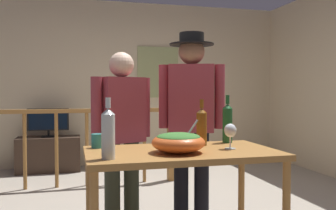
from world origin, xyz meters
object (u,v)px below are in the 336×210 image
wine_bottle_amber (202,126)px  person_standing_left (122,128)px  framed_picture (158,72)px  wine_glass (230,131)px  tv_console (49,154)px  flat_screen_tv (48,120)px  mug_teal (98,141)px  serving_table (182,163)px  stair_railing (90,137)px  person_standing_right (191,111)px  wine_bottle_clear (108,133)px  salad_bowl (178,141)px  wine_bottle_green (227,122)px

wine_bottle_amber → person_standing_left: bearing=132.4°
framed_picture → wine_glass: framed_picture is taller
person_standing_left → tv_console: bearing=-93.9°
flat_screen_tv → wine_glass: size_ratio=3.37×
mug_teal → serving_table: bearing=-24.6°
person_standing_left → stair_railing: bearing=-103.2°
stair_railing → serving_table: size_ratio=2.39×
flat_screen_tv → person_standing_right: person_standing_right is taller
mug_teal → person_standing_right: bearing=29.7°
flat_screen_tv → person_standing_left: 2.68m
flat_screen_tv → wine_bottle_amber: size_ratio=1.74×
stair_railing → wine_bottle_clear: wine_bottle_clear is taller
wine_glass → person_standing_right: person_standing_right is taller
mug_teal → flat_screen_tv: bearing=99.8°
person_standing_left → wine_bottle_clear: bearing=58.0°
tv_console → wine_bottle_clear: wine_bottle_clear is taller
framed_picture → wine_glass: size_ratio=4.84×
tv_console → person_standing_right: 3.03m
salad_bowl → framed_picture: bearing=79.1°
salad_bowl → wine_glass: size_ratio=1.99×
wine_bottle_clear → wine_glass: bearing=11.3°
wine_bottle_amber → person_standing_left: person_standing_left is taller
salad_bowl → person_standing_left: 0.86m
flat_screen_tv → stair_railing: bearing=-59.6°
salad_bowl → mug_teal: 0.59m
stair_railing → wine_bottle_amber: 2.30m
wine_glass → person_standing_right: (-0.03, 0.76, 0.10)m
tv_console → wine_bottle_clear: size_ratio=2.52×
framed_picture → wine_bottle_green: framed_picture is taller
salad_bowl → wine_bottle_green: (0.49, 0.36, 0.08)m
tv_console → wine_bottle_green: wine_bottle_green is taller
stair_railing → wine_bottle_green: bearing=-65.5°
framed_picture → person_standing_right: 2.95m
serving_table → mug_teal: bearing=155.4°
stair_railing → wine_glass: 2.53m
stair_railing → person_standing_left: 1.64m
tv_console → mug_teal: bearing=-80.3°
wine_glass → wine_bottle_green: size_ratio=0.47×
wine_bottle_clear → person_standing_right: bearing=48.8°
serving_table → person_standing_right: 0.85m
flat_screen_tv → person_standing_left: person_standing_left is taller
mug_teal → person_standing_left: (0.23, 0.48, 0.04)m
stair_railing → wine_bottle_amber: bearing=-72.1°
tv_console → wine_glass: (1.39, -3.36, 0.65)m
salad_bowl → tv_console: bearing=106.5°
tv_console → wine_bottle_clear: (0.56, -3.52, 0.69)m
wine_bottle_clear → mug_teal: bearing=93.9°
tv_console → person_standing_right: bearing=-62.3°
stair_railing → person_standing_right: bearing=-63.4°
person_standing_left → person_standing_right: bearing=160.0°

